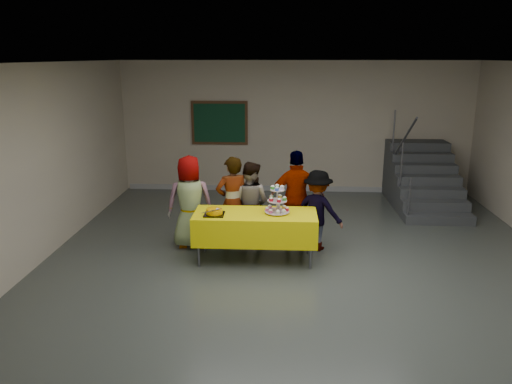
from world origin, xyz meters
The scene contains 11 objects.
room_shell centered at (0.00, 0.02, 2.13)m, with size 10.00×10.04×3.02m.
bake_table centered at (-0.70, 0.80, 0.56)m, with size 1.88×0.78×0.77m.
cupcake_stand centered at (-0.36, 0.81, 0.94)m, with size 0.38×0.38×0.44m.
bear_cake centered at (-1.31, 0.68, 0.83)m, with size 0.32×0.36×0.12m.
schoolchild_a centered at (-1.80, 1.35, 0.77)m, with size 0.75×0.49×1.54m, color slate.
schoolchild_b centered at (-1.11, 1.38, 0.77)m, with size 0.56×0.37×1.53m, color slate.
schoolchild_c centered at (-0.83, 1.55, 0.71)m, with size 0.69×0.54×1.42m, color slate.
schoolchild_d centered at (-0.05, 1.49, 0.81)m, with size 0.95×0.39×1.62m, color slate.
schoolchild_e centered at (0.28, 1.33, 0.67)m, with size 0.86×0.49×1.33m, color slate.
staircase centered at (2.70, 4.13, 0.49)m, with size 1.30×2.40×2.04m.
noticeboard centered at (-1.75, 4.96, 1.60)m, with size 1.30×0.05×1.00m.
Camera 1 is at (-0.30, -6.45, 3.09)m, focal length 35.00 mm.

